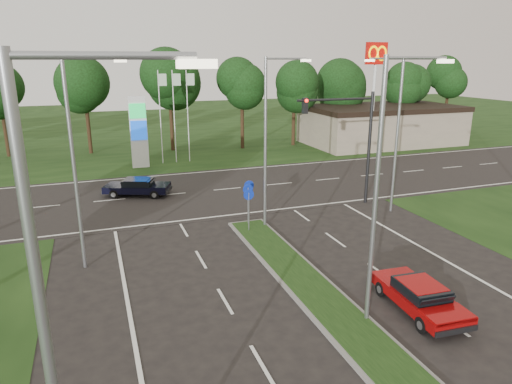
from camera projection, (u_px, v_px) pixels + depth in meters
name	position (u px, v px, depth m)	size (l,w,h in m)	color
verge_far	(154.00, 129.00, 60.03)	(160.00, 50.00, 0.02)	black
cross_road	(214.00, 190.00, 32.04)	(160.00, 12.00, 0.02)	black
median_kerb	(380.00, 358.00, 13.96)	(2.00, 26.00, 0.12)	slate
commercial_building	(381.00, 125.00, 49.48)	(16.00, 9.00, 4.00)	gray
streetlight_median_near	(382.00, 181.00, 14.69)	(2.53, 0.22, 9.00)	gray
streetlight_median_far	(269.00, 135.00, 23.72)	(2.53, 0.22, 9.00)	gray
streetlight_left_near	(63.00, 346.00, 6.24)	(2.53, 0.22, 9.00)	gray
streetlight_left_far	(78.00, 154.00, 18.88)	(2.53, 0.22, 9.00)	gray
streetlight_right_far	(395.00, 128.00, 26.26)	(2.53, 0.22, 9.00)	gray
traffic_signal	(352.00, 131.00, 27.66)	(5.10, 0.42, 7.00)	black
median_signs	(249.00, 197.00, 24.69)	(1.16, 1.76, 2.38)	gray
gas_pylon	(141.00, 130.00, 38.08)	(5.80, 1.26, 8.00)	silver
mcdonalds_sign	(375.00, 69.00, 42.87)	(2.20, 0.47, 10.40)	silver
treeline_far	(171.00, 81.00, 44.55)	(6.00, 6.00, 9.90)	black
red_sedan	(419.00, 295.00, 16.58)	(1.92, 4.15, 1.11)	#8F0708
navy_sedan	(138.00, 187.00, 30.67)	(4.57, 3.21, 1.16)	black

